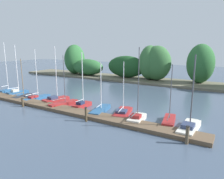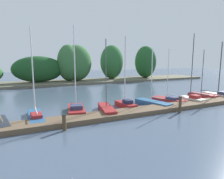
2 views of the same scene
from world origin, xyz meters
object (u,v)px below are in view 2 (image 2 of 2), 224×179
(sailboat_2, at_px, (0,122))
(sailboat_4, at_px, (76,109))
(mooring_piling_1, at_px, (64,123))
(sailboat_5, at_px, (106,109))
(sailboat_7, at_px, (152,103))
(sailboat_9, at_px, (191,99))
(sailboat_11, at_px, (219,95))
(sailboat_10, at_px, (202,96))
(sailboat_3, at_px, (36,115))
(sailboat_6, at_px, (125,103))
(sailboat_8, at_px, (168,100))
(mooring_piling_2, at_px, (180,104))

(sailboat_2, xyz_separation_m, sailboat_4, (5.42, 0.97, 0.08))
(sailboat_2, height_order, mooring_piling_1, sailboat_2)
(sailboat_5, xyz_separation_m, sailboat_7, (4.98, 0.41, -0.03))
(sailboat_2, height_order, sailboat_5, sailboat_5)
(sailboat_5, xyz_separation_m, sailboat_9, (9.58, -0.18, 0.06))
(sailboat_4, bearing_deg, sailboat_11, -81.03)
(sailboat_7, distance_m, sailboat_10, 7.38)
(sailboat_5, xyz_separation_m, mooring_piling_1, (-4.06, -2.77, 0.21))
(sailboat_3, relative_size, mooring_piling_1, 6.58)
(sailboat_6, bearing_deg, sailboat_3, 89.80)
(sailboat_4, relative_size, sailboat_8, 1.28)
(sailboat_8, height_order, mooring_piling_2, sailboat_8)
(sailboat_3, height_order, sailboat_7, sailboat_3)
(sailboat_11, bearing_deg, sailboat_5, 91.97)
(sailboat_8, bearing_deg, sailboat_2, 79.51)
(sailboat_8, relative_size, sailboat_10, 1.01)
(sailboat_2, bearing_deg, sailboat_11, -100.12)
(sailboat_7, height_order, sailboat_10, sailboat_10)
(sailboat_3, height_order, mooring_piling_1, sailboat_3)
(sailboat_6, distance_m, mooring_piling_1, 7.16)
(sailboat_6, bearing_deg, sailboat_2, 92.10)
(sailboat_8, xyz_separation_m, mooring_piling_1, (-11.51, -3.66, 0.25))
(sailboat_8, xyz_separation_m, sailboat_11, (6.85, -0.83, 0.11))
(sailboat_4, height_order, sailboat_8, sailboat_4)
(sailboat_8, distance_m, mooring_piling_2, 4.18)
(sailboat_7, bearing_deg, sailboat_2, 79.06)
(sailboat_2, bearing_deg, sailboat_8, -96.88)
(sailboat_2, bearing_deg, sailboat_9, -100.84)
(sailboat_4, bearing_deg, mooring_piling_2, -103.32)
(sailboat_9, relative_size, sailboat_10, 1.27)
(mooring_piling_2, bearing_deg, sailboat_4, 154.74)
(sailboat_7, bearing_deg, sailboat_4, 73.00)
(sailboat_3, distance_m, mooring_piling_2, 11.42)
(sailboat_2, bearing_deg, mooring_piling_2, -111.98)
(sailboat_9, distance_m, sailboat_10, 2.96)
(sailboat_2, distance_m, sailboat_7, 12.75)
(sailboat_4, distance_m, mooring_piling_2, 8.62)
(sailboat_2, distance_m, mooring_piling_2, 13.50)
(sailboat_9, distance_m, mooring_piling_1, 13.88)
(sailboat_2, distance_m, sailboat_8, 15.25)
(sailboat_5, relative_size, sailboat_7, 1.12)
(sailboat_6, bearing_deg, sailboat_5, 105.42)
(sailboat_10, bearing_deg, mooring_piling_1, 92.27)
(sailboat_4, xyz_separation_m, mooring_piling_2, (7.79, -3.68, 0.35))
(sailboat_9, bearing_deg, sailboat_2, 82.45)
(sailboat_2, relative_size, sailboat_7, 1.01)
(sailboat_4, height_order, sailboat_5, sailboat_4)
(sailboat_9, distance_m, mooring_piling_2, 4.87)
(sailboat_3, bearing_deg, sailboat_9, -93.18)
(sailboat_4, relative_size, mooring_piling_1, 6.98)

